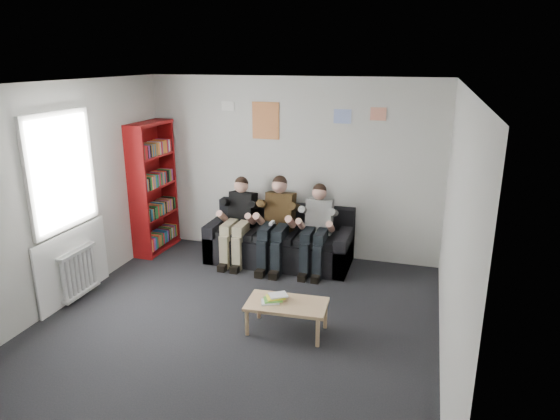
# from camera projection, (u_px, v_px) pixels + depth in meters

# --- Properties ---
(room_shell) EXTENTS (5.00, 5.00, 5.00)m
(room_shell) POSITION_uv_depth(u_px,v_px,m) (228.00, 217.00, 5.24)
(room_shell) COLOR black
(room_shell) RESTS_ON ground
(sofa) EXTENTS (2.12, 0.87, 0.82)m
(sofa) POSITION_uv_depth(u_px,v_px,m) (280.00, 242.00, 7.49)
(sofa) COLOR black
(sofa) RESTS_ON ground
(bookshelf) EXTENTS (0.30, 0.91, 2.03)m
(bookshelf) POSITION_uv_depth(u_px,v_px,m) (154.00, 188.00, 7.73)
(bookshelf) COLOR maroon
(bookshelf) RESTS_ON ground
(coffee_table) EXTENTS (0.89, 0.49, 0.35)m
(coffee_table) POSITION_uv_depth(u_px,v_px,m) (287.00, 306.00, 5.53)
(coffee_table) COLOR #D2B479
(coffee_table) RESTS_ON ground
(game_cases) EXTENTS (0.26, 0.24, 0.06)m
(game_cases) POSITION_uv_depth(u_px,v_px,m) (274.00, 298.00, 5.55)
(game_cases) COLOR white
(game_cases) RESTS_ON coffee_table
(person_left) EXTENTS (0.38, 0.82, 1.27)m
(person_left) POSITION_uv_depth(u_px,v_px,m) (238.00, 221.00, 7.37)
(person_left) COLOR black
(person_left) RESTS_ON sofa
(person_middle) EXTENTS (0.41, 0.88, 1.33)m
(person_middle) POSITION_uv_depth(u_px,v_px,m) (276.00, 224.00, 7.20)
(person_middle) COLOR #4C3419
(person_middle) RESTS_ON sofa
(person_right) EXTENTS (0.37, 0.80, 1.25)m
(person_right) POSITION_uv_depth(u_px,v_px,m) (316.00, 229.00, 7.05)
(person_right) COLOR white
(person_right) RESTS_ON sofa
(radiator) EXTENTS (0.10, 0.64, 0.60)m
(radiator) POSITION_uv_depth(u_px,v_px,m) (79.00, 272.00, 6.31)
(radiator) COLOR white
(radiator) RESTS_ON ground
(window) EXTENTS (0.05, 1.30, 2.36)m
(window) POSITION_uv_depth(u_px,v_px,m) (67.00, 221.00, 6.13)
(window) COLOR white
(window) RESTS_ON room_shell
(poster_large) EXTENTS (0.42, 0.01, 0.55)m
(poster_large) POSITION_uv_depth(u_px,v_px,m) (266.00, 121.00, 7.42)
(poster_large) COLOR gold
(poster_large) RESTS_ON room_shell
(poster_blue) EXTENTS (0.25, 0.01, 0.20)m
(poster_blue) POSITION_uv_depth(u_px,v_px,m) (342.00, 116.00, 7.08)
(poster_blue) COLOR #436FE4
(poster_blue) RESTS_ON room_shell
(poster_pink) EXTENTS (0.22, 0.01, 0.18)m
(poster_pink) POSITION_uv_depth(u_px,v_px,m) (378.00, 114.00, 6.92)
(poster_pink) COLOR #DD459F
(poster_pink) RESTS_ON room_shell
(poster_sign) EXTENTS (0.20, 0.01, 0.14)m
(poster_sign) POSITION_uv_depth(u_px,v_px,m) (228.00, 106.00, 7.53)
(poster_sign) COLOR white
(poster_sign) RESTS_ON room_shell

